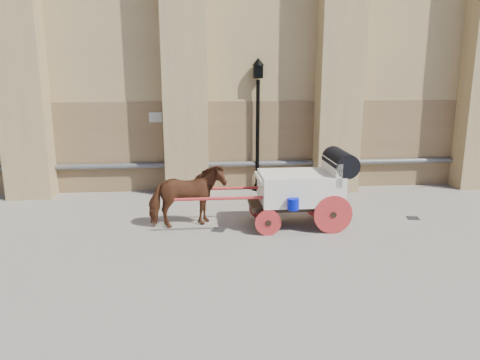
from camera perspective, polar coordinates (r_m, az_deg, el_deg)
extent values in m
plane|color=gray|center=(12.31, -1.98, -5.84)|extent=(90.00, 90.00, 0.00)
cube|color=olive|center=(16.17, 4.25, 4.30)|extent=(44.00, 0.35, 3.00)
cylinder|color=#59595B|center=(16.02, 4.37, 2.03)|extent=(42.00, 0.18, 0.18)
cube|color=beige|center=(15.71, -10.26, 7.54)|extent=(0.42, 0.04, 0.32)
imported|color=#5A301C|center=(12.25, -6.48, -2.00)|extent=(2.09, 1.32, 1.64)
cube|color=black|center=(12.39, 6.76, -2.87)|extent=(2.42, 1.10, 0.13)
cube|color=white|center=(12.30, 7.32, -0.89)|extent=(2.09, 1.38, 0.77)
cube|color=white|center=(12.40, 11.09, 1.17)|extent=(0.17, 1.37, 0.60)
cube|color=white|center=(12.06, 3.03, 0.26)|extent=(0.39, 1.21, 0.11)
cylinder|color=black|center=(12.42, 12.11, 2.17)|extent=(0.62, 1.37, 0.61)
cylinder|color=red|center=(11.99, 11.28, -4.15)|extent=(0.99, 0.07, 0.99)
cylinder|color=red|center=(13.24, 9.63, -2.39)|extent=(0.99, 0.07, 0.99)
cylinder|color=red|center=(11.69, 3.45, -5.22)|extent=(0.66, 0.07, 0.66)
cylinder|color=red|center=(12.97, 2.54, -3.30)|extent=(0.66, 0.07, 0.66)
cylinder|color=red|center=(11.58, -1.49, -2.25)|extent=(2.63, 0.08, 0.08)
cylinder|color=red|center=(12.53, -1.79, -1.03)|extent=(2.63, 0.08, 0.08)
cylinder|color=#020FC9|center=(11.56, 6.51, -2.93)|extent=(0.29, 0.29, 0.29)
cylinder|color=black|center=(15.69, 2.15, 5.35)|extent=(0.12, 0.12, 3.71)
cone|color=black|center=(16.01, 2.10, -0.57)|extent=(0.37, 0.37, 0.37)
cube|color=black|center=(15.53, 2.22, 13.08)|extent=(0.29, 0.29, 0.43)
cone|color=black|center=(15.53, 2.24, 14.22)|extent=(0.41, 0.41, 0.25)
cube|color=black|center=(12.15, -2.64, -6.09)|extent=(0.41, 0.41, 0.01)
cube|color=black|center=(13.92, 20.34, -4.37)|extent=(0.38, 0.38, 0.01)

